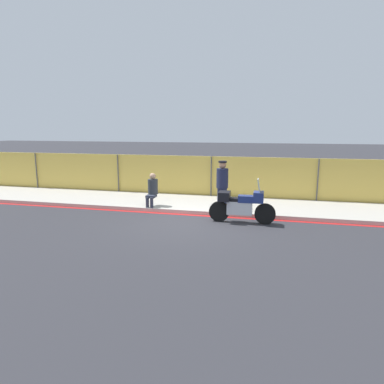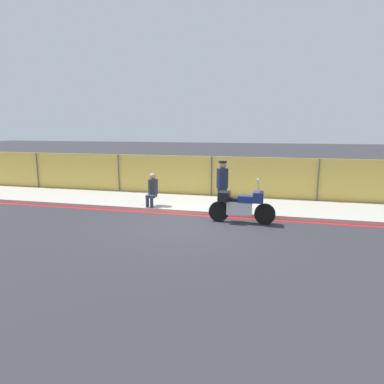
% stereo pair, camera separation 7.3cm
% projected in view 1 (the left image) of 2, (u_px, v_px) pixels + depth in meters
% --- Properties ---
extents(ground_plane, '(120.00, 120.00, 0.00)m').
position_uv_depth(ground_plane, '(189.00, 223.00, 11.28)').
color(ground_plane, '#2D2D33').
extents(sidewalk, '(32.70, 2.93, 0.14)m').
position_uv_depth(sidewalk, '(204.00, 204.00, 13.67)').
color(sidewalk, '#ADA89E').
rests_on(sidewalk, ground_plane).
extents(curb_paint_stripe, '(32.70, 0.18, 0.01)m').
position_uv_depth(curb_paint_stripe, '(196.00, 215.00, 12.20)').
color(curb_paint_stripe, red).
rests_on(curb_paint_stripe, ground_plane).
extents(storefront_fence, '(31.06, 0.17, 1.86)m').
position_uv_depth(storefront_fence, '(212.00, 177.00, 15.00)').
color(storefront_fence, gold).
rests_on(storefront_fence, ground_plane).
extents(motorcycle, '(2.17, 0.51, 1.47)m').
position_uv_depth(motorcycle, '(241.00, 205.00, 11.18)').
color(motorcycle, black).
rests_on(motorcycle, ground_plane).
extents(officer_standing, '(0.44, 0.44, 1.73)m').
position_uv_depth(officer_standing, '(222.00, 184.00, 12.79)').
color(officer_standing, '#191E38').
rests_on(officer_standing, sidewalk).
extents(person_seated_on_curb, '(0.38, 0.65, 1.25)m').
position_uv_depth(person_seated_on_curb, '(152.00, 188.00, 12.98)').
color(person_seated_on_curb, '#2D3342').
rests_on(person_seated_on_curb, sidewalk).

